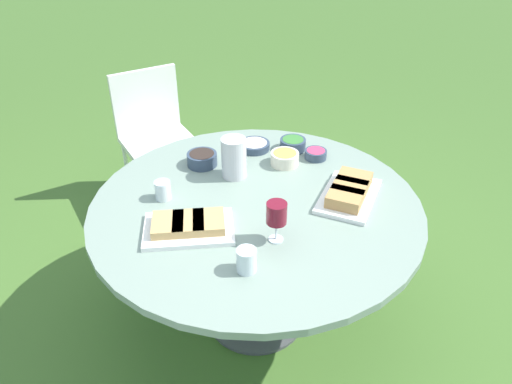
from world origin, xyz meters
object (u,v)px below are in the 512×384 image
(dining_table, at_px, (256,219))
(water_pitcher, at_px, (234,158))
(chair_near_left, at_px, (155,129))
(wine_glass, at_px, (277,214))

(dining_table, relative_size, water_pitcher, 7.42)
(chair_near_left, xyz_separation_m, water_pitcher, (-1.01, -0.34, 0.29))
(chair_near_left, xyz_separation_m, wine_glass, (-1.53, -0.40, 0.32))
(dining_table, height_order, water_pitcher, water_pitcher)
(dining_table, height_order, wine_glass, wine_glass)
(water_pitcher, distance_m, wine_glass, 0.52)
(dining_table, relative_size, chair_near_left, 1.65)
(water_pitcher, xyz_separation_m, wine_glass, (-0.52, -0.06, 0.03))
(chair_near_left, height_order, water_pitcher, water_pitcher)
(dining_table, distance_m, wine_glass, 0.34)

